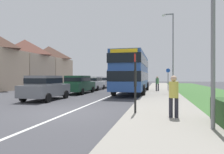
% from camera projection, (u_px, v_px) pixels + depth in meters
% --- Properties ---
extents(ground_plane, '(120.00, 120.00, 0.00)m').
position_uv_depth(ground_plane, '(69.00, 112.00, 8.94)').
color(ground_plane, '#424247').
extents(lane_marking_centre, '(0.14, 60.00, 0.01)m').
position_uv_depth(lane_marking_centre, '(111.00, 96.00, 16.73)').
color(lane_marking_centre, silver).
rests_on(lane_marking_centre, ground_plane).
extents(pavement_near_side, '(3.20, 68.00, 0.12)m').
position_uv_depth(pavement_near_side, '(162.00, 99.00, 13.82)').
color(pavement_near_side, gray).
rests_on(pavement_near_side, ground_plane).
extents(double_decker_bus, '(2.80, 10.12, 3.70)m').
position_uv_depth(double_decker_bus, '(132.00, 71.00, 19.11)').
color(double_decker_bus, '#284C93').
rests_on(double_decker_bus, ground_plane).
extents(parked_car_grey, '(1.98, 3.94, 1.70)m').
position_uv_depth(parked_car_grey, '(45.00, 87.00, 13.63)').
color(parked_car_grey, slate).
rests_on(parked_car_grey, ground_plane).
extents(parked_car_dark_green, '(2.01, 4.58, 1.72)m').
position_uv_depth(parked_car_dark_green, '(79.00, 84.00, 18.94)').
color(parked_car_dark_green, '#19472D').
rests_on(parked_car_dark_green, ground_plane).
extents(parked_car_white, '(1.95, 4.16, 1.63)m').
position_uv_depth(parked_car_white, '(94.00, 83.00, 23.87)').
color(parked_car_white, silver).
rests_on(parked_car_white, ground_plane).
extents(parked_car_silver, '(1.99, 4.47, 1.60)m').
position_uv_depth(parked_car_silver, '(105.00, 82.00, 29.06)').
color(parked_car_silver, '#B7B7BC').
rests_on(parked_car_silver, ground_plane).
extents(pedestrian_at_stop, '(0.34, 0.34, 1.67)m').
position_uv_depth(pedestrian_at_stop, '(174.00, 94.00, 7.25)').
color(pedestrian_at_stop, '#23232D').
rests_on(pedestrian_at_stop, ground_plane).
extents(pedestrian_walking_away, '(0.34, 0.34, 1.67)m').
position_uv_depth(pedestrian_walking_away, '(157.00, 83.00, 20.93)').
color(pedestrian_walking_away, '#23232D').
rests_on(pedestrian_walking_away, ground_plane).
extents(bus_stop_sign, '(0.09, 0.52, 2.60)m').
position_uv_depth(bus_stop_sign, '(135.00, 79.00, 8.20)').
color(bus_stop_sign, black).
rests_on(bus_stop_sign, ground_plane).
extents(cycle_route_sign, '(0.44, 0.08, 2.52)m').
position_uv_depth(cycle_route_sign, '(168.00, 78.00, 21.60)').
color(cycle_route_sign, slate).
rests_on(cycle_route_sign, ground_plane).
extents(street_lamp_mid, '(1.14, 0.20, 7.97)m').
position_uv_depth(street_lamp_mid, '(172.00, 48.00, 19.81)').
color(street_lamp_mid, slate).
rests_on(street_lamp_mid, ground_plane).
extents(house_terrace_far_side, '(6.52, 19.88, 7.21)m').
position_uv_depth(house_terrace_far_side, '(25.00, 63.00, 29.62)').
color(house_terrace_far_side, '#C1A88E').
rests_on(house_terrace_far_side, ground_plane).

